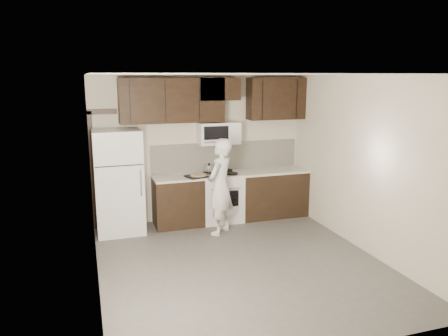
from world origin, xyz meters
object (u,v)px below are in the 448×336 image
stove (221,197)px  refrigerator (119,182)px  person (220,187)px  microwave (219,133)px

stove → refrigerator: (-1.85, -0.05, 0.44)m
refrigerator → person: size_ratio=1.08×
person → refrigerator: bearing=-65.2°
microwave → person: bearing=-105.2°
microwave → refrigerator: size_ratio=0.42×
stove → refrigerator: refrigerator is taller
stove → person: size_ratio=0.57×
refrigerator → person: bearing=-20.0°
refrigerator → microwave: bearing=5.1°
stove → refrigerator: size_ratio=0.52×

